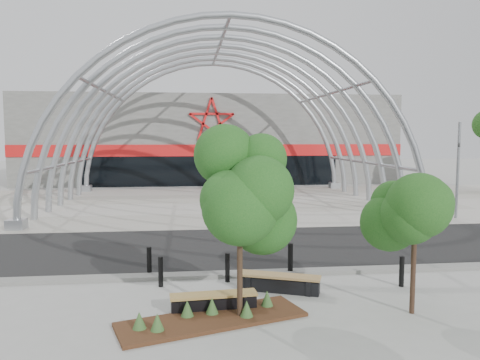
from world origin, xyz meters
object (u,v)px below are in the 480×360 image
object	(u,v)px
street_tree_1	(415,207)
bench_1	(279,283)
signal_pole	(458,169)
street_tree_0	(240,193)
bench_0	(214,302)
bollard_2	(227,268)

from	to	relation	value
street_tree_1	bench_1	distance (m)	4.27
signal_pole	street_tree_0	world-z (taller)	signal_pole
street_tree_1	bench_1	size ratio (longest dim) A/B	1.58
street_tree_1	bench_0	xyz separation A→B (m)	(-4.85, 0.67, -2.42)
street_tree_0	bench_0	bearing A→B (deg)	138.55
street_tree_0	street_tree_1	world-z (taller)	street_tree_0
signal_pole	bollard_2	world-z (taller)	signal_pole
bench_0	bollard_2	distance (m)	2.38
street_tree_1	bollard_2	bearing A→B (deg)	145.35
street_tree_0	bench_1	bearing A→B (deg)	54.04
street_tree_0	street_tree_1	bearing A→B (deg)	-1.97
signal_pole	street_tree_1	distance (m)	14.96
bench_1	street_tree_1	bearing A→B (deg)	-33.60
street_tree_1	bench_1	bearing A→B (deg)	146.40
bench_1	street_tree_0	bearing A→B (deg)	-125.96
signal_pole	street_tree_0	xyz separation A→B (m)	(-12.79, -12.13, 0.37)
signal_pole	bench_0	world-z (taller)	signal_pole
street_tree_0	street_tree_1	distance (m)	4.27
bench_0	bollard_2	xyz separation A→B (m)	(0.54, 2.31, 0.21)
signal_pole	street_tree_1	size ratio (longest dim) A/B	1.38
bench_1	bollard_2	bearing A→B (deg)	143.19
bench_1	bollard_2	distance (m)	1.72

